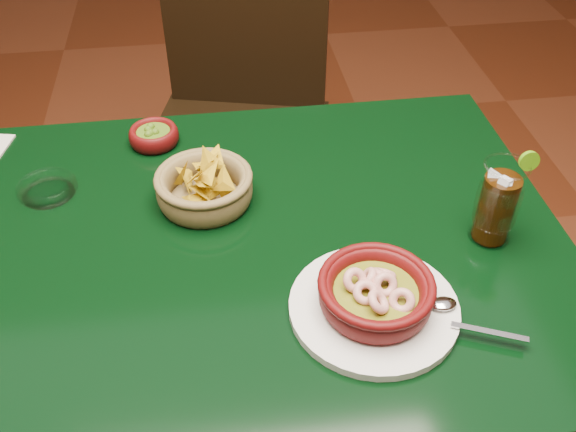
{
  "coord_description": "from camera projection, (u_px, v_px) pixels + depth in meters",
  "views": [
    {
      "loc": [
        0.04,
        -0.77,
        1.46
      ],
      "look_at": [
        0.14,
        -0.02,
        0.81
      ],
      "focal_mm": 40.0,
      "sensor_mm": 36.0,
      "label": 1
    }
  ],
  "objects": [
    {
      "name": "cola_drink",
      "position": [
        497.0,
        203.0,
        1.0
      ],
      "size": [
        0.14,
        0.14,
        0.17
      ],
      "color": "white",
      "rests_on": "dining_table"
    },
    {
      "name": "dining_table",
      "position": [
        206.0,
        286.0,
        1.1
      ],
      "size": [
        1.2,
        0.8,
        0.75
      ],
      "color": "black",
      "rests_on": "ground"
    },
    {
      "name": "chip_basket",
      "position": [
        204.0,
        187.0,
        1.1
      ],
      "size": [
        0.2,
        0.2,
        0.13
      ],
      "color": "olive",
      "rests_on": "dining_table"
    },
    {
      "name": "guacamole_ramekin",
      "position": [
        154.0,
        136.0,
        1.25
      ],
      "size": [
        0.11,
        0.11,
        0.04
      ],
      "color": "#430708",
      "rests_on": "dining_table"
    },
    {
      "name": "glass_ashtray",
      "position": [
        47.0,
        189.0,
        1.13
      ],
      "size": [
        0.11,
        0.11,
        0.03
      ],
      "color": "white",
      "rests_on": "dining_table"
    },
    {
      "name": "shrimp_plate",
      "position": [
        376.0,
        297.0,
        0.91
      ],
      "size": [
        0.32,
        0.25,
        0.08
      ],
      "color": "silver",
      "rests_on": "dining_table"
    },
    {
      "name": "dining_chair",
      "position": [
        240.0,
        115.0,
        1.72
      ],
      "size": [
        0.56,
        0.56,
        0.99
      ],
      "color": "black",
      "rests_on": "ground"
    }
  ]
}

